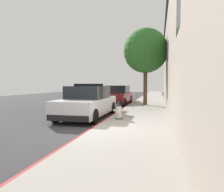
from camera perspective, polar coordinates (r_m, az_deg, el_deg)
ground_plane at (r=18.36m, az=-9.33°, el=-2.37°), size 30.44×60.00×0.20m
sidewalk_pavement at (r=17.02m, az=9.75°, el=-2.19°), size 2.62×60.00×0.16m
curb_painted_edge at (r=17.14m, az=5.24°, el=-2.12°), size 0.08×60.00×0.16m
police_cruiser at (r=10.60m, az=-6.47°, el=-1.74°), size 1.94×4.84×1.68m
parked_car_silver_ahead at (r=17.68m, az=1.56°, el=0.19°), size 1.94×4.84×1.56m
fire_hydrant at (r=9.01m, az=1.81°, el=-4.05°), size 0.44×0.40×0.76m
street_tree at (r=15.58m, az=9.05°, el=11.93°), size 3.17×3.17×5.48m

